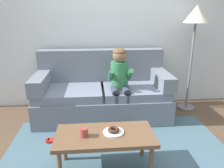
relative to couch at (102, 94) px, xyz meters
name	(u,v)px	position (x,y,z in m)	size (l,w,h in m)	color
ground	(117,144)	(0.13, -0.86, -0.36)	(10.00, 10.00, 0.00)	brown
wall_back	(108,24)	(0.13, 0.54, 1.04)	(8.00, 0.10, 2.80)	silver
area_rug	(119,156)	(0.13, -1.11, -0.35)	(2.65, 1.81, 0.01)	#476675
couch	(102,94)	(0.00, 0.00, 0.00)	(2.02, 0.90, 1.02)	slate
coffee_table	(105,138)	(-0.04, -1.31, 0.01)	(0.99, 0.49, 0.42)	brown
person_child	(120,78)	(0.25, -0.21, 0.31)	(0.34, 0.58, 1.10)	#337A4C
plate	(114,132)	(0.05, -1.29, 0.07)	(0.21, 0.21, 0.01)	white
donut	(114,130)	(0.05, -1.29, 0.09)	(0.12, 0.12, 0.04)	#422619
mug	(84,132)	(-0.24, -1.33, 0.11)	(0.08, 0.08, 0.09)	#993D38
toy_controller	(54,141)	(-0.65, -0.76, -0.33)	(0.23, 0.09, 0.05)	red
floor_lamp	(196,23)	(1.46, 0.12, 1.07)	(0.38, 0.38, 1.69)	slate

